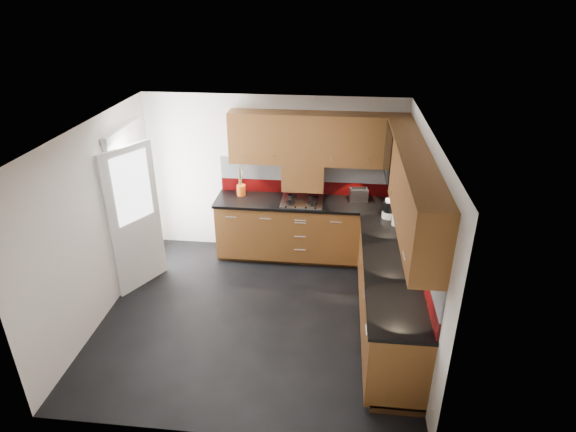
# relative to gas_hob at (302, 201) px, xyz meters

# --- Properties ---
(room) EXTENTS (4.00, 3.80, 2.64)m
(room) POSITION_rel_gas_hob_xyz_m (-0.45, -1.47, 0.54)
(room) COLOR black
(base_cabinets) EXTENTS (2.70, 3.20, 0.95)m
(base_cabinets) POSITION_rel_gas_hob_xyz_m (0.62, -0.75, -0.52)
(base_cabinets) COLOR brown
(base_cabinets) RESTS_ON room
(countertop) EXTENTS (2.72, 3.22, 0.04)m
(countertop) POSITION_rel_gas_hob_xyz_m (0.60, -0.77, -0.04)
(countertop) COLOR black
(countertop) RESTS_ON base_cabinets
(backsplash) EXTENTS (2.70, 3.20, 0.54)m
(backsplash) POSITION_rel_gas_hob_xyz_m (0.83, -0.54, 0.25)
(backsplash) COLOR maroon
(backsplash) RESTS_ON countertop
(upper_cabinets) EXTENTS (2.50, 3.20, 0.72)m
(upper_cabinets) POSITION_rel_gas_hob_xyz_m (0.78, -0.69, 0.88)
(upper_cabinets) COLOR brown
(upper_cabinets) RESTS_ON room
(extractor_hood) EXTENTS (0.60, 0.33, 0.40)m
(extractor_hood) POSITION_rel_gas_hob_xyz_m (0.00, 0.17, 0.32)
(extractor_hood) COLOR brown
(extractor_hood) RESTS_ON room
(glass_cabinet) EXTENTS (0.32, 0.80, 0.66)m
(glass_cabinet) POSITION_rel_gas_hob_xyz_m (1.26, -0.40, 0.91)
(glass_cabinet) COLOR black
(glass_cabinet) RESTS_ON room
(back_door) EXTENTS (0.42, 1.19, 2.04)m
(back_door) POSITION_rel_gas_hob_xyz_m (-2.23, -0.72, 0.08)
(back_door) COLOR white
(back_door) RESTS_ON room
(gas_hob) EXTENTS (0.60, 0.53, 0.05)m
(gas_hob) POSITION_rel_gas_hob_xyz_m (0.00, 0.00, 0.00)
(gas_hob) COLOR silver
(gas_hob) RESTS_ON countertop
(utensil_pot) EXTENTS (0.13, 0.13, 0.46)m
(utensil_pot) POSITION_rel_gas_hob_xyz_m (-0.92, 0.15, 0.09)
(utensil_pot) COLOR #D65414
(utensil_pot) RESTS_ON countertop
(toaster) EXTENTS (0.28, 0.19, 0.19)m
(toaster) POSITION_rel_gas_hob_xyz_m (0.81, 0.14, 0.08)
(toaster) COLOR silver
(toaster) RESTS_ON countertop
(food_processor) EXTENTS (0.17, 0.17, 0.28)m
(food_processor) POSITION_rel_gas_hob_xyz_m (1.20, -0.39, 0.11)
(food_processor) COLOR white
(food_processor) RESTS_ON countertop
(paper_towel) EXTENTS (0.12, 0.12, 0.25)m
(paper_towel) POSITION_rel_gas_hob_xyz_m (1.29, -0.60, 0.11)
(paper_towel) COLOR white
(paper_towel) RESTS_ON countertop
(orange_cloth) EXTENTS (0.17, 0.16, 0.01)m
(orange_cloth) POSITION_rel_gas_hob_xyz_m (1.19, -0.39, -0.01)
(orange_cloth) COLOR red
(orange_cloth) RESTS_ON countertop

